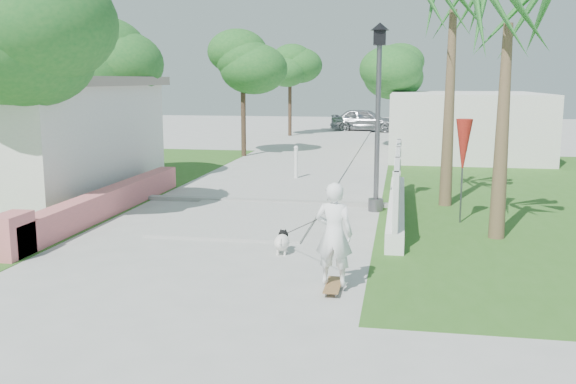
% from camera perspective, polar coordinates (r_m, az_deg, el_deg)
% --- Properties ---
extents(ground, '(90.00, 90.00, 0.00)m').
position_cam_1_polar(ground, '(10.91, -9.01, -6.89)').
color(ground, '#B7B7B2').
rests_on(ground, ground).
extents(path_strip, '(3.20, 36.00, 0.06)m').
position_cam_1_polar(path_strip, '(30.21, 3.45, 4.04)').
color(path_strip, '#B7B7B2').
rests_on(path_strip, ground).
extents(curb, '(6.50, 0.25, 0.10)m').
position_cam_1_polar(curb, '(16.52, -2.23, -0.82)').
color(curb, '#999993').
rests_on(curb, ground).
extents(grass_left, '(8.00, 20.00, 0.01)m').
position_cam_1_polar(grass_left, '(20.93, -20.07, 0.74)').
color(grass_left, '#31611E').
rests_on(grass_left, ground).
extents(grass_right, '(8.00, 20.00, 0.01)m').
position_cam_1_polar(grass_right, '(18.46, 20.94, -0.48)').
color(grass_right, '#31611E').
rests_on(grass_right, ground).
extents(pink_wall, '(0.45, 8.20, 0.80)m').
position_cam_1_polar(pink_wall, '(15.28, -16.43, -1.11)').
color(pink_wall, '#DE7272').
rests_on(pink_wall, ground).
extents(lattice_fence, '(0.35, 7.00, 1.50)m').
position_cam_1_polar(lattice_fence, '(15.08, 9.65, -0.09)').
color(lattice_fence, white).
rests_on(lattice_fence, ground).
extents(building_right, '(6.00, 8.00, 2.60)m').
position_cam_1_polar(building_right, '(28.02, 15.32, 5.85)').
color(building_right, silver).
rests_on(building_right, ground).
extents(street_lamp, '(0.44, 0.44, 4.44)m').
position_cam_1_polar(street_lamp, '(15.38, 8.00, 7.21)').
color(street_lamp, '#59595E').
rests_on(street_lamp, ground).
extents(bollard, '(0.14, 0.14, 1.09)m').
position_cam_1_polar(bollard, '(20.28, 0.72, 2.72)').
color(bollard, white).
rests_on(bollard, ground).
extents(patio_umbrella, '(0.36, 0.36, 2.30)m').
position_cam_1_polar(patio_umbrella, '(14.48, 15.32, 3.85)').
color(patio_umbrella, '#59595E').
rests_on(patio_umbrella, ground).
extents(tree_left_near, '(3.60, 3.60, 5.28)m').
position_cam_1_polar(tree_left_near, '(15.11, -22.18, 11.83)').
color(tree_left_near, '#4C3826').
rests_on(tree_left_near, ground).
extents(tree_left_mid, '(3.20, 3.20, 4.85)m').
position_cam_1_polar(tree_left_mid, '(20.41, -16.22, 10.57)').
color(tree_left_mid, '#4C3826').
rests_on(tree_left_mid, ground).
extents(tree_path_left, '(3.40, 3.40, 5.23)m').
position_cam_1_polar(tree_path_left, '(26.63, -4.01, 11.40)').
color(tree_path_left, '#4C3826').
rests_on(tree_path_left, ground).
extents(tree_path_right, '(3.00, 3.00, 4.79)m').
position_cam_1_polar(tree_path_right, '(29.83, 9.77, 10.50)').
color(tree_path_right, '#4C3826').
rests_on(tree_path_right, ground).
extents(tree_path_far, '(3.20, 3.20, 5.17)m').
position_cam_1_polar(tree_path_far, '(36.38, 0.20, 11.03)').
color(tree_path_far, '#4C3826').
rests_on(tree_path_far, ground).
extents(palm_far, '(1.80, 1.80, 5.30)m').
position_cam_1_polar(palm_far, '(16.44, 14.44, 14.35)').
color(palm_far, brown).
rests_on(palm_far, ground).
extents(palm_near, '(1.80, 1.80, 4.70)m').
position_cam_1_polar(palm_near, '(13.22, 18.95, 12.97)').
color(palm_near, brown).
rests_on(palm_near, ground).
extents(skateboarder, '(1.45, 2.51, 1.66)m').
position_cam_1_polar(skateboarder, '(10.52, 1.57, -3.29)').
color(skateboarder, olive).
rests_on(skateboarder, ground).
extents(dog, '(0.30, 0.62, 0.43)m').
position_cam_1_polar(dog, '(11.73, -0.53, -4.40)').
color(dog, white).
rests_on(dog, ground).
extents(parked_car, '(4.25, 2.02, 1.40)m').
position_cam_1_polar(parked_car, '(39.78, 6.84, 6.38)').
color(parked_car, '#B0B4B8').
rests_on(parked_car, ground).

